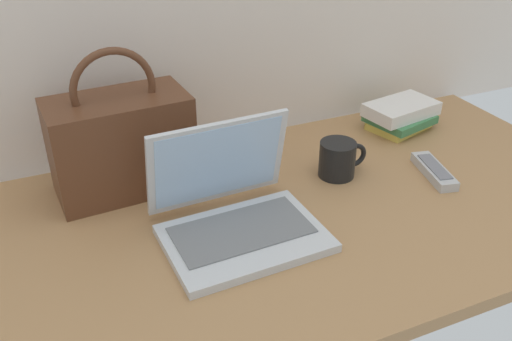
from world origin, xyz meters
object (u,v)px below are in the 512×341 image
Objects in this scene: remote_control_near at (433,170)px; handbag at (121,142)px; laptop at (235,211)px; book_stack at (400,115)px; coffee_mug at (338,159)px.

handbag reaches higher than remote_control_near.
laptop is at bearing -177.86° from remote_control_near.
laptop is 0.96× the size of handbag.
handbag is 1.58× the size of book_stack.
coffee_mug is at bearing -17.07° from handbag.
laptop is 0.52m from remote_control_near.
handbag is 0.77m from book_stack.
handbag reaches higher than coffee_mug.
coffee_mug is 0.58× the size of book_stack.
remote_control_near is at bearing 2.14° from laptop.
book_stack is at bearing 27.89° from coffee_mug.
coffee_mug is 0.23m from remote_control_near.
remote_control_near is 0.50× the size of handbag.
remote_control_near is 0.79× the size of book_stack.
remote_control_near is (0.21, -0.09, -0.03)m from coffee_mug.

